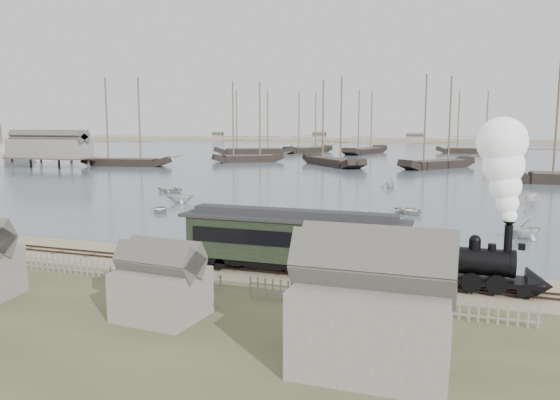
% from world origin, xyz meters
% --- Properties ---
extents(ground, '(600.00, 600.00, 0.00)m').
position_xyz_m(ground, '(0.00, 0.00, 0.00)').
color(ground, tan).
rests_on(ground, ground).
extents(harbor_water, '(600.00, 336.00, 0.06)m').
position_xyz_m(harbor_water, '(0.00, 170.00, 0.03)').
color(harbor_water, '#455763').
rests_on(harbor_water, ground).
extents(rail_track, '(120.00, 1.80, 0.16)m').
position_xyz_m(rail_track, '(0.00, -2.00, 0.04)').
color(rail_track, '#31211B').
rests_on(rail_track, ground).
extents(picket_fence_west, '(19.00, 0.10, 1.20)m').
position_xyz_m(picket_fence_west, '(-6.50, -7.00, 0.00)').
color(picket_fence_west, slate).
rests_on(picket_fence_west, ground).
extents(picket_fence_east, '(15.00, 0.10, 1.20)m').
position_xyz_m(picket_fence_east, '(12.50, -7.50, 0.00)').
color(picket_fence_east, slate).
rests_on(picket_fence_east, ground).
extents(shed_mid, '(4.00, 3.50, 3.60)m').
position_xyz_m(shed_mid, '(2.00, -12.00, 0.00)').
color(shed_mid, slate).
rests_on(shed_mid, ground).
extents(shed_right, '(6.00, 5.00, 5.10)m').
position_xyz_m(shed_right, '(13.00, -14.00, 0.00)').
color(shed_right, slate).
rests_on(shed_right, ground).
extents(far_spit, '(500.00, 20.00, 1.80)m').
position_xyz_m(far_spit, '(0.00, 250.00, 0.00)').
color(far_spit, tan).
rests_on(far_spit, ground).
extents(locomotive, '(7.85, 2.93, 9.79)m').
position_xyz_m(locomotive, '(17.92, -2.00, 4.51)').
color(locomotive, black).
rests_on(locomotive, ground).
extents(passenger_coach, '(15.17, 2.93, 3.68)m').
position_xyz_m(passenger_coach, '(5.72, -2.00, 2.31)').
color(passenger_coach, black).
rests_on(passenger_coach, ground).
extents(beached_dinghy, '(3.58, 4.59, 0.87)m').
position_xyz_m(beached_dinghy, '(-6.33, 1.08, 0.43)').
color(beached_dinghy, silver).
rests_on(beached_dinghy, ground).
extents(rowboat_0, '(4.19, 3.79, 0.71)m').
position_xyz_m(rowboat_0, '(-15.60, 16.64, 0.42)').
color(rowboat_0, silver).
rests_on(rowboat_0, harbor_water).
extents(rowboat_1, '(4.08, 4.31, 1.79)m').
position_xyz_m(rowboat_1, '(-16.87, 23.52, 0.96)').
color(rowboat_1, silver).
rests_on(rowboat_1, harbor_water).
extents(rowboat_2, '(3.10, 3.05, 1.22)m').
position_xyz_m(rowboat_2, '(7.57, 17.47, 0.67)').
color(rowboat_2, silver).
rests_on(rowboat_2, harbor_water).
extents(rowboat_3, '(4.65, 4.73, 0.80)m').
position_xyz_m(rowboat_3, '(10.52, 24.38, 0.46)').
color(rowboat_3, silver).
rests_on(rowboat_3, harbor_water).
extents(rowboat_4, '(4.11, 4.20, 1.68)m').
position_xyz_m(rowboat_4, '(21.22, 14.73, 0.90)').
color(rowboat_4, silver).
rests_on(rowboat_4, harbor_water).
extents(rowboat_5, '(3.54, 2.65, 1.29)m').
position_xyz_m(rowboat_5, '(23.78, 36.44, 0.70)').
color(rowboat_5, silver).
rests_on(rowboat_5, harbor_water).
extents(rowboat_6, '(3.98, 4.88, 0.89)m').
position_xyz_m(rowboat_6, '(-23.95, 32.61, 0.50)').
color(rowboat_6, silver).
rests_on(rowboat_6, harbor_water).
extents(rowboat_7, '(3.24, 2.87, 1.58)m').
position_xyz_m(rowboat_7, '(5.32, 47.58, 0.85)').
color(rowboat_7, silver).
rests_on(rowboat_7, harbor_water).
extents(schooner_0, '(20.69, 8.28, 20.00)m').
position_xyz_m(schooner_0, '(-57.31, 70.64, 10.06)').
color(schooner_0, black).
rests_on(schooner_0, harbor_water).
extents(schooner_1, '(16.70, 14.29, 20.00)m').
position_xyz_m(schooner_1, '(-35.97, 91.67, 10.06)').
color(schooner_1, black).
rests_on(schooner_1, harbor_water).
extents(schooner_2, '(19.71, 21.90, 20.00)m').
position_xyz_m(schooner_2, '(-13.31, 87.26, 10.06)').
color(schooner_2, black).
rests_on(schooner_2, harbor_water).
extents(schooner_3, '(16.16, 19.30, 20.00)m').
position_xyz_m(schooner_3, '(9.98, 87.67, 10.06)').
color(schooner_3, black).
rests_on(schooner_3, harbor_water).
extents(schooner_6, '(25.37, 17.03, 20.00)m').
position_xyz_m(schooner_6, '(-48.30, 126.39, 10.06)').
color(schooner_6, black).
rests_on(schooner_6, harbor_water).
extents(schooner_7, '(11.66, 25.34, 20.00)m').
position_xyz_m(schooner_7, '(-14.95, 138.63, 10.06)').
color(schooner_7, black).
rests_on(schooner_7, harbor_water).
extents(schooner_8, '(23.14, 8.31, 20.00)m').
position_xyz_m(schooner_8, '(17.47, 151.59, 10.06)').
color(schooner_8, black).
rests_on(schooner_8, harbor_water).
extents(schooner_10, '(13.85, 19.14, 20.00)m').
position_xyz_m(schooner_10, '(-34.02, 138.87, 10.06)').
color(schooner_10, black).
rests_on(schooner_10, harbor_water).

